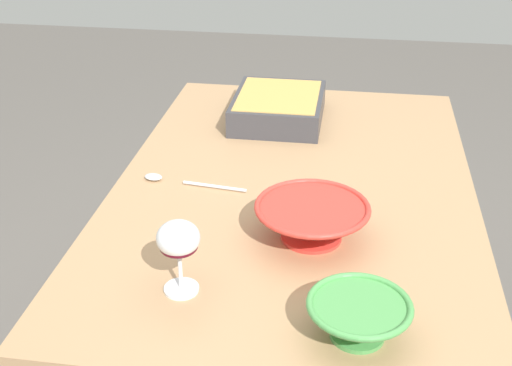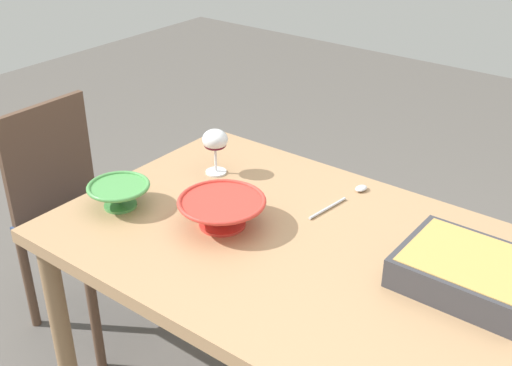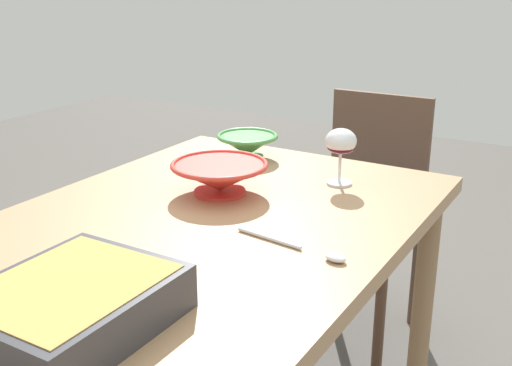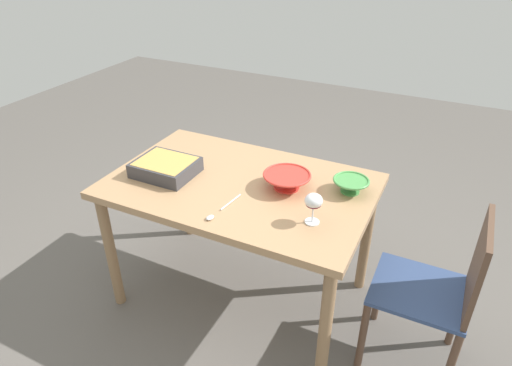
{
  "view_description": "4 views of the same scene",
  "coord_description": "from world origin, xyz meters",
  "px_view_note": "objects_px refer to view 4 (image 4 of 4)",
  "views": [
    {
      "loc": [
        1.45,
        0.13,
        1.54
      ],
      "look_at": [
        0.15,
        -0.07,
        0.84
      ],
      "focal_mm": 47.67,
      "sensor_mm": 36.0,
      "label": 1
    },
    {
      "loc": [
        -0.75,
        1.18,
        1.69
      ],
      "look_at": [
        0.26,
        -0.13,
        0.81
      ],
      "focal_mm": 44.85,
      "sensor_mm": 36.0,
      "label": 2
    },
    {
      "loc": [
        -0.98,
        -0.77,
        1.3
      ],
      "look_at": [
        0.22,
        -0.05,
        0.82
      ],
      "focal_mm": 44.11,
      "sensor_mm": 36.0,
      "label": 3
    },
    {
      "loc": [
        0.94,
        -1.74,
        1.94
      ],
      "look_at": [
        0.11,
        -0.05,
        0.82
      ],
      "focal_mm": 31.49,
      "sensor_mm": 36.0,
      "label": 4
    }
  ],
  "objects_px": {
    "mixing_bowl": "(287,180)",
    "wine_glass": "(314,202)",
    "casserole_dish": "(166,167)",
    "small_bowl": "(351,185)",
    "chair": "(439,291)",
    "dining_table": "(240,197)",
    "serving_spoon": "(218,212)"
  },
  "relations": [
    {
      "from": "dining_table",
      "to": "casserole_dish",
      "type": "bearing_deg",
      "value": -167.6
    },
    {
      "from": "casserole_dish",
      "to": "wine_glass",
      "type": "bearing_deg",
      "value": -5.36
    },
    {
      "from": "dining_table",
      "to": "chair",
      "type": "distance_m",
      "value": 1.05
    },
    {
      "from": "mixing_bowl",
      "to": "wine_glass",
      "type": "bearing_deg",
      "value": -46.12
    },
    {
      "from": "dining_table",
      "to": "serving_spoon",
      "type": "height_order",
      "value": "serving_spoon"
    },
    {
      "from": "mixing_bowl",
      "to": "small_bowl",
      "type": "relative_size",
      "value": 1.34
    },
    {
      "from": "mixing_bowl",
      "to": "small_bowl",
      "type": "bearing_deg",
      "value": 18.9
    },
    {
      "from": "chair",
      "to": "mixing_bowl",
      "type": "distance_m",
      "value": 0.87
    },
    {
      "from": "chair",
      "to": "wine_glass",
      "type": "relative_size",
      "value": 5.91
    },
    {
      "from": "dining_table",
      "to": "casserole_dish",
      "type": "distance_m",
      "value": 0.43
    },
    {
      "from": "wine_glass",
      "to": "small_bowl",
      "type": "distance_m",
      "value": 0.34
    },
    {
      "from": "chair",
      "to": "dining_table",
      "type": "bearing_deg",
      "value": 178.57
    },
    {
      "from": "wine_glass",
      "to": "mixing_bowl",
      "type": "bearing_deg",
      "value": 133.88
    },
    {
      "from": "dining_table",
      "to": "wine_glass",
      "type": "distance_m",
      "value": 0.52
    },
    {
      "from": "wine_glass",
      "to": "chair",
      "type": "bearing_deg",
      "value": 13.64
    },
    {
      "from": "wine_glass",
      "to": "serving_spoon",
      "type": "distance_m",
      "value": 0.44
    },
    {
      "from": "chair",
      "to": "wine_glass",
      "type": "distance_m",
      "value": 0.72
    },
    {
      "from": "casserole_dish",
      "to": "mixing_bowl",
      "type": "bearing_deg",
      "value": 13.11
    },
    {
      "from": "wine_glass",
      "to": "serving_spoon",
      "type": "height_order",
      "value": "wine_glass"
    },
    {
      "from": "dining_table",
      "to": "mixing_bowl",
      "type": "xyz_separation_m",
      "value": [
        0.23,
        0.06,
        0.13
      ]
    },
    {
      "from": "dining_table",
      "to": "mixing_bowl",
      "type": "height_order",
      "value": "mixing_bowl"
    },
    {
      "from": "serving_spoon",
      "to": "chair",
      "type": "bearing_deg",
      "value": 14.74
    },
    {
      "from": "wine_glass",
      "to": "mixing_bowl",
      "type": "height_order",
      "value": "wine_glass"
    },
    {
      "from": "casserole_dish",
      "to": "mixing_bowl",
      "type": "height_order",
      "value": "mixing_bowl"
    },
    {
      "from": "chair",
      "to": "wine_glass",
      "type": "xyz_separation_m",
      "value": [
        -0.58,
        -0.14,
        0.39
      ]
    },
    {
      "from": "casserole_dish",
      "to": "mixing_bowl",
      "type": "distance_m",
      "value": 0.65
    },
    {
      "from": "chair",
      "to": "serving_spoon",
      "type": "xyz_separation_m",
      "value": [
        -1.0,
        -0.26,
        0.3
      ]
    },
    {
      "from": "serving_spoon",
      "to": "small_bowl",
      "type": "bearing_deg",
      "value": 42.15
    },
    {
      "from": "wine_glass",
      "to": "serving_spoon",
      "type": "bearing_deg",
      "value": -163.74
    },
    {
      "from": "wine_glass",
      "to": "serving_spoon",
      "type": "xyz_separation_m",
      "value": [
        -0.42,
        -0.12,
        -0.1
      ]
    },
    {
      "from": "wine_glass",
      "to": "small_bowl",
      "type": "height_order",
      "value": "wine_glass"
    },
    {
      "from": "wine_glass",
      "to": "casserole_dish",
      "type": "distance_m",
      "value": 0.85
    }
  ]
}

